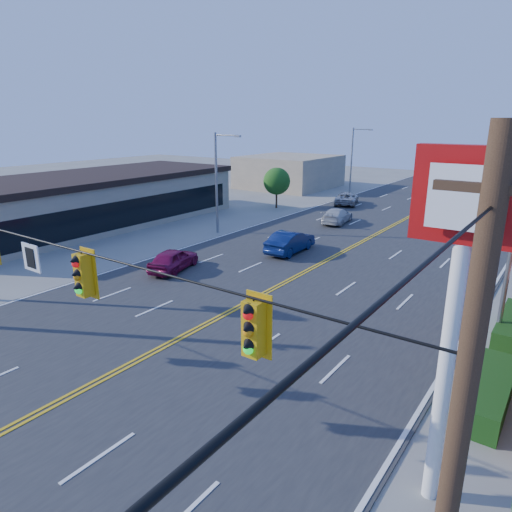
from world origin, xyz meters
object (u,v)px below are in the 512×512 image
Objects in this scene: kfc_pylon at (460,264)px; car_silver at (347,199)px; signal_span at (9,269)px; car_blue at (290,242)px; car_magenta at (174,260)px; car_white at (337,216)px.

kfc_pylon is 40.83m from car_silver.
car_blue is (-2.89, 20.35, -4.13)m from signal_span.
car_silver is at bearing -102.26° from car_magenta.
car_magenta is at bearing 74.29° from car_white.
car_white is at bearing -84.07° from car_blue.
car_magenta is at bearing 74.04° from car_silver.
car_magenta is 8.43m from car_blue.
kfc_pylon is 31.43m from car_white.
car_blue is at bearing 89.64° from car_white.
signal_span reaches higher than car_white.
signal_span is 6.06× the size of car_magenta.
kfc_pylon is 1.87× the size of car_white.
car_white is 9.64m from car_silver.
car_silver is (-7.59, 39.90, -4.22)m from signal_span.
kfc_pylon reaches higher than car_magenta.
car_magenta is (-6.67, 12.82, -4.20)m from signal_span.
signal_span is at bearing 95.95° from car_blue.
signal_span is 5.07× the size of car_silver.
signal_span is at bearing 103.27° from car_magenta.
car_magenta is at bearing 117.47° from signal_span.
signal_span is at bearing 82.87° from car_silver.
car_silver is at bearing 100.77° from signal_span.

